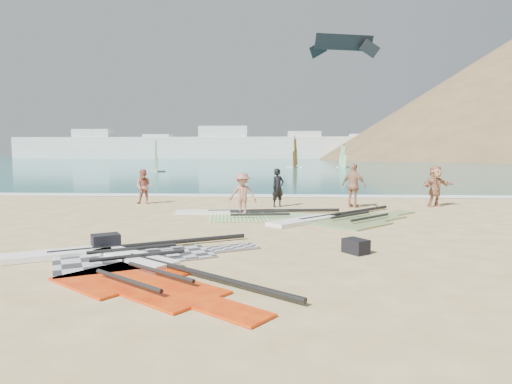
# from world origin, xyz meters

# --- Properties ---
(ground) EXTENTS (300.00, 300.00, 0.00)m
(ground) POSITION_xyz_m (0.00, 0.00, 0.00)
(ground) COLOR #D8BF7E
(ground) RESTS_ON ground
(sea) EXTENTS (300.00, 240.00, 0.06)m
(sea) POSITION_xyz_m (0.00, 132.00, 0.00)
(sea) COLOR #0D5B59
(sea) RESTS_ON ground
(surf_line) EXTENTS (300.00, 1.20, 0.04)m
(surf_line) POSITION_xyz_m (0.00, 12.30, 0.00)
(surf_line) COLOR white
(surf_line) RESTS_ON ground
(far_town) EXTENTS (160.00, 8.00, 12.00)m
(far_town) POSITION_xyz_m (-15.72, 150.00, 4.49)
(far_town) COLOR white
(far_town) RESTS_ON ground
(rig_grey) EXTENTS (5.88, 4.05, 0.20)m
(rig_grey) POSITION_xyz_m (-2.74, -1.23, 0.05)
(rig_grey) COLOR #29292B
(rig_grey) RESTS_ON ground
(rig_green) EXTENTS (6.38, 2.81, 0.20)m
(rig_green) POSITION_xyz_m (-0.23, 5.27, 0.05)
(rig_green) COLOR #5BB51E
(rig_green) RESTS_ON ground
(rig_orange) EXTENTS (5.72, 5.20, 0.21)m
(rig_orange) POSITION_xyz_m (3.13, 4.26, 0.05)
(rig_orange) COLOR orange
(rig_orange) RESTS_ON ground
(rig_red) EXTENTS (4.71, 4.43, 0.20)m
(rig_red) POSITION_xyz_m (-1.47, -2.57, 0.05)
(rig_red) COLOR red
(rig_red) RESTS_ON ground
(gear_bag_near) EXTENTS (0.77, 0.72, 0.40)m
(gear_bag_near) POSITION_xyz_m (-3.10, -0.62, 0.20)
(gear_bag_near) COLOR black
(gear_bag_near) RESTS_ON ground
(gear_bag_far) EXTENTS (0.65, 0.69, 0.34)m
(gear_bag_far) POSITION_xyz_m (2.83, -0.57, 0.17)
(gear_bag_far) COLOR black
(gear_bag_far) RESTS_ON ground
(person_wetsuit) EXTENTS (0.72, 0.68, 1.66)m
(person_wetsuit) POSITION_xyz_m (0.98, 7.85, 0.83)
(person_wetsuit) COLOR black
(person_wetsuit) RESTS_ON ground
(beachgoer_left) EXTENTS (0.79, 0.62, 1.58)m
(beachgoer_left) POSITION_xyz_m (-5.11, 8.57, 0.79)
(beachgoer_left) COLOR #B26357
(beachgoer_left) RESTS_ON ground
(beachgoer_mid) EXTENTS (1.05, 0.62, 1.61)m
(beachgoer_mid) POSITION_xyz_m (-0.31, 5.09, 0.80)
(beachgoer_mid) COLOR #A46554
(beachgoer_mid) RESTS_ON ground
(beachgoer_back) EXTENTS (1.15, 1.03, 1.88)m
(beachgoer_back) POSITION_xyz_m (4.20, 7.83, 0.94)
(beachgoer_back) COLOR tan
(beachgoer_back) RESTS_ON ground
(beachgoer_right) EXTENTS (1.72, 1.28, 1.80)m
(beachgoer_right) POSITION_xyz_m (7.77, 8.31, 0.90)
(beachgoer_right) COLOR tan
(beachgoer_right) RESTS_ON ground
(windsurfer_left) EXTENTS (2.18, 2.39, 3.86)m
(windsurfer_left) POSITION_xyz_m (-13.73, 39.99, 1.17)
(windsurfer_left) COLOR white
(windsurfer_left) RESTS_ON ground
(windsurfer_centre) EXTENTS (2.83, 3.24, 4.97)m
(windsurfer_centre) POSITION_xyz_m (3.39, 55.53, 1.40)
(windsurfer_centre) COLOR white
(windsurfer_centre) RESTS_ON ground
(windsurfer_right) EXTENTS (2.14, 2.40, 3.77)m
(windsurfer_right) POSITION_xyz_m (10.83, 56.63, 1.15)
(windsurfer_right) COLOR white
(windsurfer_right) RESTS_ON ground
(kitesurf_kite) EXTENTS (7.60, 2.36, 2.49)m
(kitesurf_kite) POSITION_xyz_m (7.95, 37.63, 14.04)
(kitesurf_kite) COLOR black
(kitesurf_kite) RESTS_ON ground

